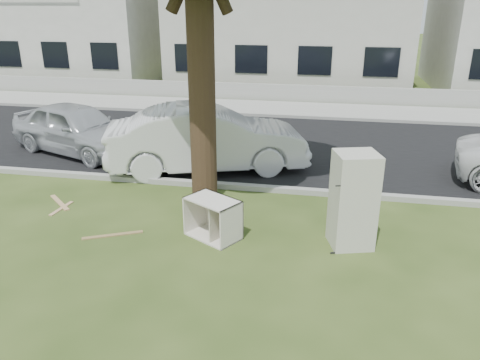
% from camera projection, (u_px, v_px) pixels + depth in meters
% --- Properties ---
extents(ground, '(120.00, 120.00, 0.00)m').
position_uv_depth(ground, '(201.00, 239.00, 8.35)').
color(ground, '#2E3F16').
extents(road, '(120.00, 7.00, 0.01)m').
position_uv_depth(road, '(254.00, 144.00, 13.85)').
color(road, black).
rests_on(road, ground).
extents(kerb_near, '(120.00, 0.18, 0.12)m').
position_uv_depth(kerb_near, '(229.00, 188.00, 10.60)').
color(kerb_near, gray).
rests_on(kerb_near, ground).
extents(kerb_far, '(120.00, 0.18, 0.12)m').
position_uv_depth(kerb_far, '(270.00, 117.00, 17.11)').
color(kerb_far, gray).
rests_on(kerb_far, ground).
extents(sidewalk, '(120.00, 2.80, 0.01)m').
position_uv_depth(sidewalk, '(275.00, 109.00, 18.44)').
color(sidewalk, gray).
rests_on(sidewalk, ground).
extents(low_wall, '(120.00, 0.15, 0.70)m').
position_uv_depth(low_wall, '(279.00, 93.00, 19.78)').
color(low_wall, gray).
rests_on(low_wall, ground).
extents(townhouse_left, '(10.20, 8.16, 7.04)m').
position_uv_depth(townhouse_left, '(70.00, 10.00, 25.24)').
color(townhouse_left, beige).
rests_on(townhouse_left, ground).
extents(townhouse_center, '(11.22, 8.16, 7.44)m').
position_uv_depth(townhouse_center, '(292.00, 6.00, 23.07)').
color(townhouse_center, '#B9B6A9').
rests_on(townhouse_center, ground).
extents(fridge, '(0.84, 0.80, 1.67)m').
position_uv_depth(fridge, '(353.00, 200.00, 7.87)').
color(fridge, silver).
rests_on(fridge, ground).
extents(cabinet, '(1.10, 0.98, 0.73)m').
position_uv_depth(cabinet, '(213.00, 218.00, 8.30)').
color(cabinet, beige).
rests_on(cabinet, ground).
extents(plank_a, '(1.00, 0.55, 0.02)m').
position_uv_depth(plank_a, '(113.00, 235.00, 8.46)').
color(plank_a, olive).
rests_on(plank_a, ground).
extents(plank_b, '(0.78, 0.71, 0.02)m').
position_uv_depth(plank_b, '(60.00, 203.00, 9.82)').
color(plank_b, tan).
rests_on(plank_b, ground).
extents(plank_c, '(0.15, 0.71, 0.02)m').
position_uv_depth(plank_c, '(61.00, 208.00, 9.55)').
color(plank_c, tan).
rests_on(plank_c, ground).
extents(car_center, '(5.16, 3.17, 1.60)m').
position_uv_depth(car_center, '(207.00, 139.00, 11.52)').
color(car_center, silver).
rests_on(car_center, ground).
extents(car_left, '(4.39, 3.02, 1.39)m').
position_uv_depth(car_left, '(77.00, 128.00, 12.87)').
color(car_left, '#ABAEB3').
rests_on(car_left, ground).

